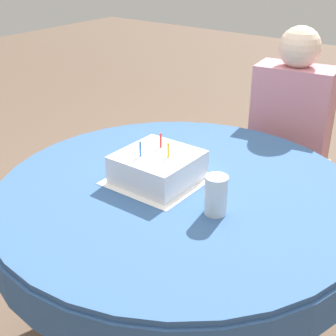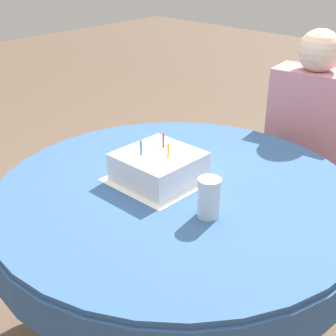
{
  "view_description": "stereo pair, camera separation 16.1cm",
  "coord_description": "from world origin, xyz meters",
  "px_view_note": "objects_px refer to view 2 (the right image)",
  "views": [
    {
      "loc": [
        0.82,
        -1.15,
        1.49
      ],
      "look_at": [
        -0.04,
        0.0,
        0.77
      ],
      "focal_mm": 50.0,
      "sensor_mm": 36.0,
      "label": 1
    },
    {
      "loc": [
        0.95,
        -1.05,
        1.49
      ],
      "look_at": [
        -0.04,
        0.0,
        0.77
      ],
      "focal_mm": 50.0,
      "sensor_mm": 36.0,
      "label": 2
    }
  ],
  "objects_px": {
    "chair": "(307,165)",
    "birthday_cake": "(159,166)",
    "person": "(306,132)",
    "drinking_glass": "(209,198)"
  },
  "relations": [
    {
      "from": "person",
      "to": "drinking_glass",
      "type": "height_order",
      "value": "person"
    },
    {
      "from": "birthday_cake",
      "to": "person",
      "type": "bearing_deg",
      "value": 81.22
    },
    {
      "from": "chair",
      "to": "drinking_glass",
      "type": "distance_m",
      "value": 1.04
    },
    {
      "from": "person",
      "to": "drinking_glass",
      "type": "bearing_deg",
      "value": -88.47
    },
    {
      "from": "person",
      "to": "drinking_glass",
      "type": "relative_size",
      "value": 8.9
    },
    {
      "from": "person",
      "to": "chair",
      "type": "bearing_deg",
      "value": 90.0
    },
    {
      "from": "drinking_glass",
      "to": "person",
      "type": "bearing_deg",
      "value": 99.49
    },
    {
      "from": "chair",
      "to": "birthday_cake",
      "type": "relative_size",
      "value": 3.36
    },
    {
      "from": "chair",
      "to": "drinking_glass",
      "type": "bearing_deg",
      "value": -88.6
    },
    {
      "from": "person",
      "to": "birthday_cake",
      "type": "relative_size",
      "value": 4.42
    }
  ]
}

